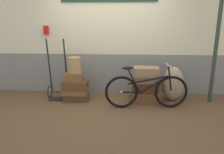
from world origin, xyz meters
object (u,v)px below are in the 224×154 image
suitcase_2 (75,84)px  luggage_trolley (58,85)px  suitcase_4 (145,96)px  suitcase_7 (146,72)px  suitcase_6 (145,79)px  wicker_basket (74,65)px  suitcase_1 (75,90)px  burlap_sack (173,84)px  bicycle (146,91)px  suitcase_0 (77,97)px  suitcase_3 (74,76)px  suitcase_5 (145,87)px

suitcase_2 → luggage_trolley: bearing=167.1°
suitcase_4 → suitcase_7: 0.56m
suitcase_6 → suitcase_7: bearing=-78.2°
suitcase_7 → wicker_basket: size_ratio=1.53×
suitcase_1 → suitcase_7: size_ratio=1.02×
suitcase_6 → burlap_sack: burlap_sack is taller
bicycle → burlap_sack: bearing=37.2°
suitcase_1 → suitcase_4: (1.56, -0.04, -0.10)m
luggage_trolley → suitcase_0: bearing=-8.0°
suitcase_6 → luggage_trolley: (-1.94, 0.03, -0.19)m
suitcase_0 → suitcase_3: size_ratio=1.36×
burlap_sack → wicker_basket: bearing=-177.5°
suitcase_2 → burlap_sack: size_ratio=0.71×
suitcase_0 → suitcase_6: suitcase_6 is taller
suitcase_7 → luggage_trolley: luggage_trolley is taller
burlap_sack → bicycle: bicycle is taller
wicker_basket → bicycle: (1.52, -0.38, -0.43)m
luggage_trolley → burlap_sack: (2.54, 0.04, 0.07)m
suitcase_0 → suitcase_4: (1.53, -0.00, 0.04)m
suitcase_1 → suitcase_4: bearing=-1.2°
suitcase_2 → suitcase_1: bearing=111.8°
suitcase_2 → wicker_basket: 0.43m
suitcase_4 → bicycle: (-0.02, -0.37, 0.25)m
suitcase_3 → suitcase_4: (1.57, -0.02, -0.42)m
suitcase_2 → suitcase_6: suitcase_6 is taller
luggage_trolley → suitcase_3: bearing=-7.2°
suitcase_4 → suitcase_7: suitcase_7 is taller
wicker_basket → suitcase_3: bearing=170.5°
suitcase_3 → suitcase_4: suitcase_3 is taller
suitcase_5 → suitcase_6: suitcase_6 is taller
suitcase_4 → wicker_basket: wicker_basket is taller
suitcase_3 → suitcase_7: 1.58m
suitcase_6 → wicker_basket: 1.57m
suitcase_1 → luggage_trolley: size_ratio=0.40×
suitcase_7 → suitcase_1: bearing=-179.6°
suitcase_3 → bicycle: bearing=-18.4°
bicycle → suitcase_2: bearing=167.0°
suitcase_0 → wicker_basket: wicker_basket is taller
suitcase_7 → burlap_sack: bearing=13.2°
suitcase_1 → burlap_sack: bearing=2.0°
suitcase_3 → bicycle: 1.61m
wicker_basket → suitcase_6: bearing=0.7°
wicker_basket → bicycle: bearing=-14.0°
suitcase_5 → burlap_sack: bearing=15.0°
suitcase_6 → burlap_sack: size_ratio=0.67×
suitcase_0 → bicycle: bicycle is taller
wicker_basket → suitcase_4: bearing=-0.4°
suitcase_1 → suitcase_5: bearing=-1.0°
suitcase_1 → suitcase_4: 1.57m
suitcase_7 → wicker_basket: wicker_basket is taller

